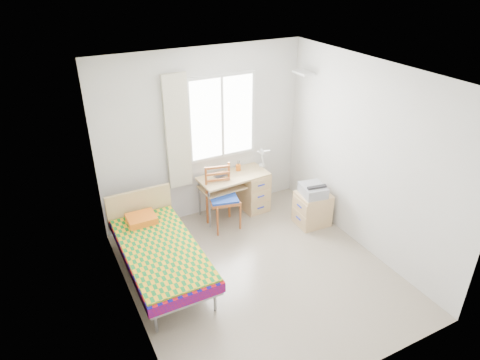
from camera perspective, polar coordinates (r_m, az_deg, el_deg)
name	(u,v)px	position (r m, az deg, el deg)	size (l,w,h in m)	color
floor	(260,273)	(5.73, 2.64, -12.28)	(3.50, 3.50, 0.00)	#BCAD93
ceiling	(265,75)	(4.52, 3.38, 13.82)	(3.50, 3.50, 0.00)	white
wall_back	(203,136)	(6.42, -4.90, 5.88)	(3.20, 3.20, 0.00)	silver
wall_left	(126,221)	(4.51, -15.01, -5.27)	(3.50, 3.50, 0.00)	silver
wall_right	(367,159)	(5.89, 16.60, 2.66)	(3.50, 3.50, 0.00)	silver
window	(222,117)	(6.42, -2.42, 8.35)	(1.10, 0.04, 1.30)	white
curtain	(178,133)	(6.17, -8.31, 6.24)	(0.35, 0.05, 1.70)	beige
floating_shelf	(304,73)	(6.56, 8.49, 13.97)	(0.20, 0.32, 0.03)	white
bed	(159,249)	(5.56, -10.75, -8.98)	(0.91, 1.91, 0.83)	gray
desk	(249,189)	(6.84, 1.25, -1.19)	(1.11, 0.56, 0.68)	tan
chair	(222,194)	(6.37, -2.38, -1.82)	(0.50, 0.50, 0.97)	brown
cabinet	(312,209)	(6.63, 9.60, -3.80)	(0.50, 0.45, 0.52)	tan
printer	(313,190)	(6.43, 9.71, -1.30)	(0.39, 0.43, 0.17)	#9D9EA4
laptop	(224,176)	(6.55, -2.16, 0.54)	(0.28, 0.18, 0.02)	black
pen_cup	(238,168)	(6.72, -0.23, 1.67)	(0.08, 0.08, 0.10)	orange
task_lamp	(263,156)	(6.66, 3.03, 3.26)	(0.22, 0.32, 0.39)	white
book	(225,183)	(6.54, -2.06, -0.45)	(0.16, 0.22, 0.02)	gray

